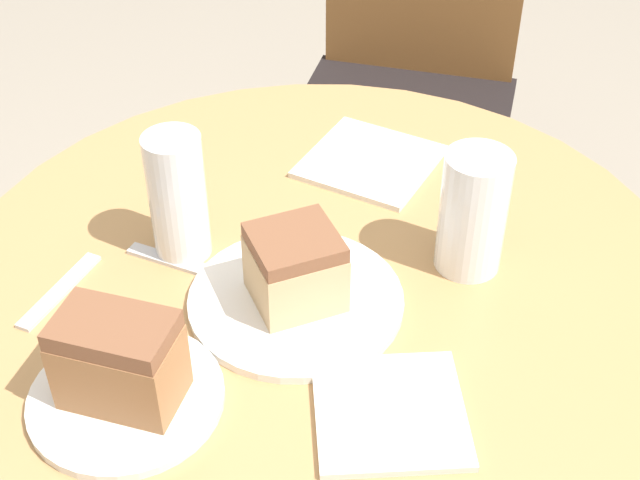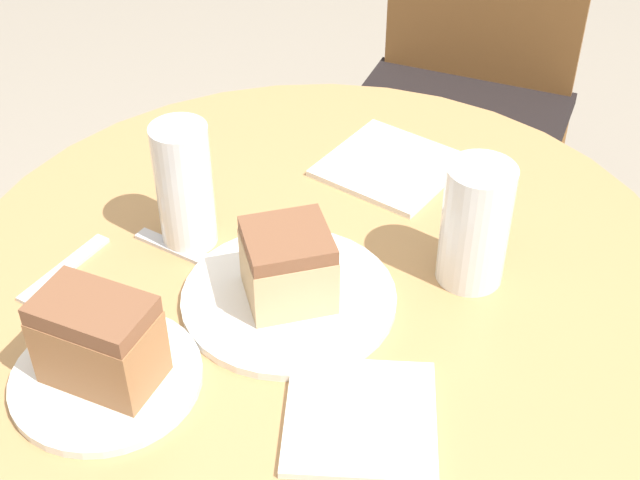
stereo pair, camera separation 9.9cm
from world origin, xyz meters
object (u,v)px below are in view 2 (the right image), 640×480
object	(u,v)px
chair	(458,104)
plate_near	(289,298)
plate_far	(107,378)
glass_lemonade	(474,230)
glass_water	(185,192)
cake_slice_far	(98,340)
cake_slice_near	(288,265)

from	to	relation	value
chair	plate_near	xyz separation A→B (m)	(0.08, -0.91, 0.26)
chair	plate_far	xyz separation A→B (m)	(-0.03, -1.09, 0.26)
chair	plate_near	bearing A→B (deg)	-87.97
glass_lemonade	glass_water	size ratio (longest dim) A/B	0.94
plate_near	cake_slice_far	world-z (taller)	cake_slice_far
cake_slice_near	glass_water	size ratio (longest dim) A/B	0.80
glass_lemonade	glass_water	world-z (taller)	glass_water
chair	cake_slice_far	world-z (taller)	chair
chair	cake_slice_near	xyz separation A→B (m)	(0.08, -0.91, 0.31)
plate_near	cake_slice_near	bearing A→B (deg)	180.00
plate_near	plate_far	xyz separation A→B (m)	(-0.11, -0.18, 0.00)
cake_slice_near	chair	bearing A→B (deg)	94.83
cake_slice_near	plate_near	bearing A→B (deg)	0.00
cake_slice_near	cake_slice_far	distance (m)	0.21
glass_water	cake_slice_far	bearing A→B (deg)	-79.47
chair	cake_slice_far	distance (m)	1.14
cake_slice_far	cake_slice_near	bearing A→B (deg)	58.22
plate_near	cake_slice_near	size ratio (longest dim) A/B	1.89
glass_lemonade	cake_slice_far	bearing A→B (deg)	-132.28
glass_lemonade	chair	bearing A→B (deg)	107.08
chair	plate_near	world-z (taller)	chair
glass_lemonade	plate_near	bearing A→B (deg)	-143.09
chair	cake_slice_near	size ratio (longest dim) A/B	6.74
plate_far	cake_slice_far	xyz separation A→B (m)	(0.00, 0.00, 0.05)
glass_lemonade	cake_slice_near	bearing A→B (deg)	-143.09
chair	cake_slice_far	size ratio (longest dim) A/B	7.45
plate_far	cake_slice_far	bearing A→B (deg)	63.43
plate_near	cake_slice_far	distance (m)	0.22
plate_far	cake_slice_near	bearing A→B (deg)	58.22
plate_near	plate_far	distance (m)	0.21
glass_water	chair	bearing A→B (deg)	84.91
plate_near	glass_water	xyz separation A→B (m)	(-0.15, 0.05, 0.06)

